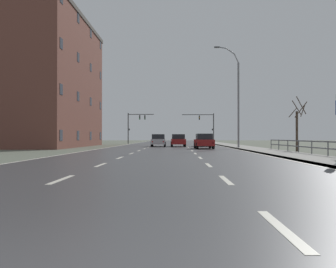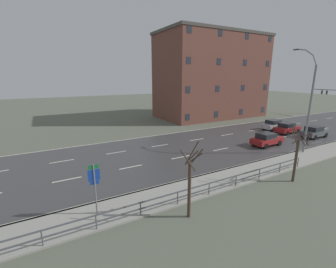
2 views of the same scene
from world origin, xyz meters
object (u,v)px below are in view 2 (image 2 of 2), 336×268
(highway_sign, at_px, (95,183))
(traffic_signal_left, at_px, (317,96))
(car_near_right, at_px, (274,125))
(brick_building, at_px, (211,76))
(car_far_right, at_px, (314,132))
(car_far_left, at_px, (267,139))
(car_mid_centre, at_px, (287,128))
(street_lamp_midground, at_px, (309,104))

(highway_sign, bearing_deg, traffic_signal_left, 106.79)
(car_near_right, relative_size, brick_building, 0.19)
(car_far_right, relative_size, car_far_left, 0.99)
(highway_sign, bearing_deg, car_mid_centre, 104.03)
(traffic_signal_left, bearing_deg, car_far_left, -70.10)
(car_near_right, xyz_separation_m, car_far_right, (5.73, 0.72, 0.00))
(traffic_signal_left, distance_m, car_mid_centre, 22.81)
(highway_sign, distance_m, car_far_left, 21.47)
(highway_sign, xyz_separation_m, car_far_left, (-4.57, 20.93, -1.27))
(brick_building, bearing_deg, traffic_signal_left, 66.13)
(car_far_right, bearing_deg, car_mid_centre, -161.50)
(street_lamp_midground, distance_m, car_far_right, 9.43)
(street_lamp_midground, xyz_separation_m, car_far_left, (-3.61, -1.19, -4.53))
(car_near_right, height_order, car_far_left, same)
(car_mid_centre, bearing_deg, street_lamp_midground, -48.51)
(car_near_right, xyz_separation_m, brick_building, (-14.87, -0.59, 7.32))
(car_far_right, bearing_deg, car_near_right, -172.52)
(car_mid_centre, height_order, car_far_left, same)
(car_far_left, distance_m, brick_building, 22.60)
(car_near_right, distance_m, car_far_left, 9.65)
(highway_sign, height_order, car_near_right, highway_sign)
(car_near_right, bearing_deg, traffic_signal_left, 103.56)
(street_lamp_midground, distance_m, car_near_right, 12.06)
(car_far_right, bearing_deg, car_far_left, -93.67)
(car_mid_centre, bearing_deg, car_far_left, -73.16)
(traffic_signal_left, relative_size, car_near_right, 1.37)
(highway_sign, xyz_separation_m, traffic_signal_left, (-15.08, 49.96, 1.81))
(traffic_signal_left, relative_size, car_far_right, 1.37)
(street_lamp_midground, relative_size, car_near_right, 2.65)
(brick_building, bearing_deg, car_far_right, 3.64)
(car_far_left, height_order, brick_building, brick_building)
(car_near_right, distance_m, car_mid_centre, 2.52)
(car_far_right, xyz_separation_m, car_far_left, (-0.62, -8.91, 0.00))
(street_lamp_midground, xyz_separation_m, brick_building, (-23.59, 6.40, 2.79))
(traffic_signal_left, bearing_deg, highway_sign, -73.21)
(street_lamp_midground, relative_size, car_far_right, 2.66)
(car_far_right, height_order, car_far_left, same)
(street_lamp_midground, bearing_deg, car_mid_centre, 133.11)
(highway_sign, relative_size, car_far_left, 0.78)
(car_near_right, distance_m, car_far_right, 5.78)
(car_far_left, relative_size, brick_building, 0.19)
(street_lamp_midground, xyz_separation_m, car_mid_centre, (-6.22, 6.65, -4.53))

